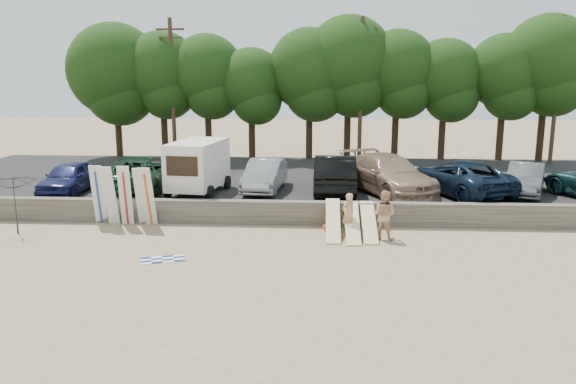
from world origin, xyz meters
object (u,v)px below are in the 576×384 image
Objects in this scene: car_0 at (69,178)px; car_3 at (335,174)px; car_6 at (525,179)px; beachgoer_a at (348,214)px; box_trailer at (198,164)px; beachgoer_b at (384,215)px; car_4 at (388,174)px; car_2 at (265,175)px; beach_umbrella at (17,204)px; car_1 at (141,173)px; car_5 at (460,177)px; cooler at (349,225)px.

car_3 is (12.61, 0.93, 0.16)m from car_0.
car_6 is 2.59× the size of beachgoer_a.
box_trailer reaches higher than beachgoer_b.
car_3 is 2.85× the size of beachgoer_b.
car_4 is 6.42m from car_6.
beach_umbrella reaches higher than car_2.
car_5 is (15.21, 0.13, -0.05)m from car_1.
car_2 is 12.29m from car_6.
cooler is at bearing -140.67° from car_4.
box_trailer is at bearing 38.06° from beach_umbrella.
car_5 is at bearing 10.54° from box_trailer.
car_5 is at bearing -176.22° from beachgoer_a.
beachgoer_a is at bearing -81.22° from cooler.
car_0 is 4.53m from beach_umbrella.
beachgoer_b is (5.15, -5.50, -0.49)m from car_2.
car_4 is at bearing -72.14° from beachgoer_b.
car_2 reaches higher than beachgoer_b.
car_6 is 9.41m from cooler.
beachgoer_b is (1.34, -0.42, 0.11)m from beachgoer_a.
beachgoer_b is at bearing 155.81° from car_1.
car_2 is 6.38m from beachgoer_a.
box_trailer is at bearing -19.54° from car_5.
car_0 reaches higher than beachgoer_b.
beachgoer_a is 0.88× the size of beachgoer_b.
beachgoer_b reaches higher than beachgoer_a.
car_4 is at bearing -179.75° from car_3.
beachgoer_b is (-4.09, -5.25, -0.54)m from car_5.
beachgoer_a is at bearing -23.92° from box_trailer.
box_trailer reaches higher than car_6.
beach_umbrella is (-15.18, -5.44, -0.40)m from car_4.
car_3 reaches higher than cooler.
car_3 is 2.05× the size of beach_umbrella.
car_5 is at bearing -178.98° from car_1.
car_0 is 9.30m from car_2.
cooler is (-1.98, -4.01, -1.44)m from car_4.
beachgoer_b is at bearing -21.75° from box_trailer.
car_5 is at bearing 16.14° from beach_umbrella.
beachgoer_b reaches higher than cooler.
cooler is (-8.39, -4.07, -1.26)m from car_6.
car_3 reaches higher than beachgoer_a.
beachgoer_b is 1.98m from cooler.
car_3 reaches higher than beachgoer_b.
box_trailer reaches higher than beach_umbrella.
car_5 is (5.87, -0.09, -0.10)m from car_3.
car_0 is at bearing -168.51° from box_trailer.
box_trailer is 8.99m from car_4.
beach_umbrella is (-3.34, -5.24, -0.35)m from car_1.
box_trailer is 0.96× the size of car_0.
beachgoer_a is at bearing -18.66° from car_0.
box_trailer is 12.35m from car_5.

